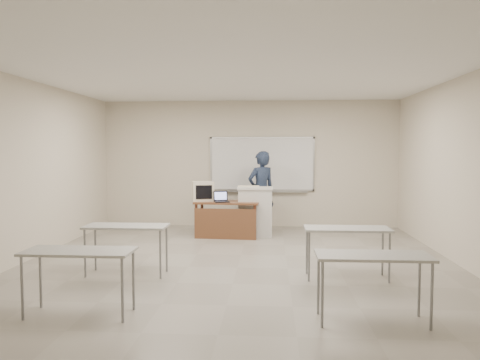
# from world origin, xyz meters

# --- Properties ---
(floor) EXTENTS (7.00, 8.00, 0.01)m
(floor) POSITION_xyz_m (0.00, 0.00, -0.01)
(floor) COLOR gray
(floor) RESTS_ON ground
(whiteboard) EXTENTS (2.48, 0.10, 1.31)m
(whiteboard) POSITION_xyz_m (0.30, 3.97, 1.48)
(whiteboard) COLOR white
(whiteboard) RESTS_ON floor
(student_desks) EXTENTS (4.40, 2.20, 0.73)m
(student_desks) POSITION_xyz_m (-0.00, -1.35, 0.67)
(student_desks) COLOR #AAABA6
(student_desks) RESTS_ON floor
(instructor_desk) EXTENTS (1.34, 0.67, 0.75)m
(instructor_desk) POSITION_xyz_m (-0.40, 2.49, 0.53)
(instructor_desk) COLOR brown
(instructor_desk) RESTS_ON floor
(podium) EXTENTS (0.74, 0.54, 1.04)m
(podium) POSITION_xyz_m (0.18, 2.71, 0.52)
(podium) COLOR beige
(podium) RESTS_ON floor
(crt_monitor) EXTENTS (0.45, 0.49, 0.42)m
(crt_monitor) POSITION_xyz_m (-0.95, 2.73, 0.95)
(crt_monitor) COLOR beige
(crt_monitor) RESTS_ON instructor_desk
(laptop) EXTENTS (0.30, 0.28, 0.22)m
(laptop) POSITION_xyz_m (-0.50, 2.47, 0.80)
(laptop) COLOR black
(laptop) RESTS_ON instructor_desk
(mouse) EXTENTS (0.09, 0.06, 0.03)m
(mouse) POSITION_xyz_m (0.15, 2.65, 0.77)
(mouse) COLOR #ADB0B6
(mouse) RESTS_ON instructor_desk
(keyboard) EXTENTS (0.46, 0.16, 0.03)m
(keyboard) POSITION_xyz_m (0.03, 2.79, 1.06)
(keyboard) COLOR beige
(keyboard) RESTS_ON podium
(presenter) EXTENTS (0.79, 0.72, 1.81)m
(presenter) POSITION_xyz_m (0.29, 3.33, 0.90)
(presenter) COLOR black
(presenter) RESTS_ON floor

